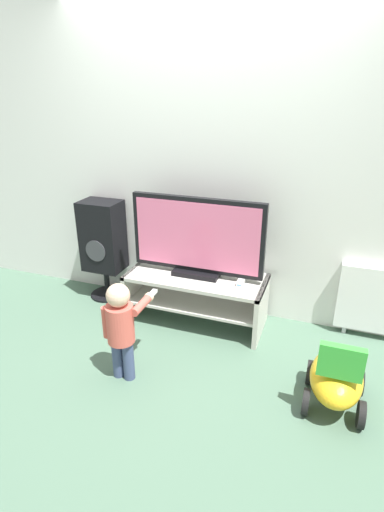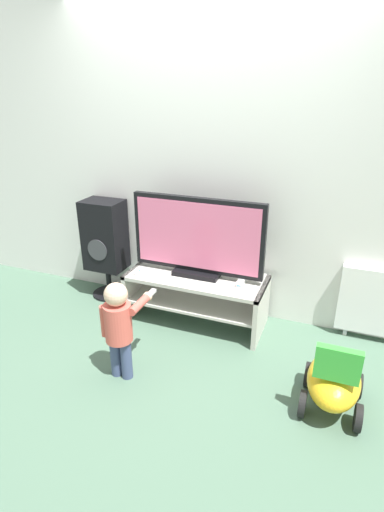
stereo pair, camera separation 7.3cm
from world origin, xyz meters
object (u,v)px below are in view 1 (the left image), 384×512
at_px(child, 121,324).
at_px(radiator, 379,301).
at_px(remote_primary, 139,272).
at_px(speaker_tower, 103,238).
at_px(game_console, 241,281).
at_px(television, 197,238).
at_px(ride_on_toy, 336,378).

distance_m(child, radiator, 1.98).
bearing_deg(remote_primary, speaker_tower, 151.74).
bearing_deg(speaker_tower, game_console, -6.21).
bearing_deg(television, remote_primary, -162.04).
height_order(child, radiator, child).
bearing_deg(television, child, -104.60).
distance_m(speaker_tower, ride_on_toy, 2.27).
height_order(game_console, speaker_tower, speaker_tower).
relative_size(game_console, ride_on_toy, 0.31).
height_order(child, ride_on_toy, child).
xyz_separation_m(speaker_tower, radiator, (2.37, 0.11, -0.26)).
height_order(child, speaker_tower, speaker_tower).
height_order(television, radiator, television).
bearing_deg(child, speaker_tower, 126.49).
height_order(speaker_tower, ride_on_toy, speaker_tower).
bearing_deg(television, game_console, -3.92).
relative_size(remote_primary, speaker_tower, 0.14).
xyz_separation_m(child, speaker_tower, (-0.73, 0.98, 0.16)).
bearing_deg(speaker_tower, remote_primary, -28.26).
xyz_separation_m(game_console, speaker_tower, (-1.34, 0.15, 0.14)).
bearing_deg(radiator, child, -146.26).
height_order(speaker_tower, radiator, speaker_tower).
relative_size(game_console, speaker_tower, 0.18).
relative_size(child, ride_on_toy, 1.36).
distance_m(remote_primary, child, 0.75).
height_order(television, speaker_tower, television).
xyz_separation_m(speaker_tower, ride_on_toy, (2.10, -0.77, -0.39)).
bearing_deg(radiator, remote_primary, -168.53).
bearing_deg(television, speaker_tower, 172.87).
xyz_separation_m(child, ride_on_toy, (1.37, 0.21, -0.22)).
bearing_deg(game_console, radiator, 14.03).
height_order(remote_primary, radiator, radiator).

